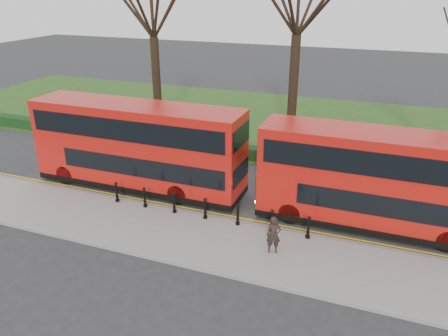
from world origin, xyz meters
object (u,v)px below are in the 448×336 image
at_px(pedestrian, 274,235).
at_px(bus_lead, 138,147).
at_px(bollard_row, 205,209).
at_px(bus_rear, 386,182).

bearing_deg(pedestrian, bus_lead, 137.57).
bearing_deg(bollard_row, bus_lead, 154.72).
distance_m(bollard_row, pedestrian, 3.98).
bearing_deg(bollard_row, pedestrian, -22.88).
height_order(bollard_row, bus_lead, bus_lead).
xyz_separation_m(bus_lead, bus_rear, (12.42, 0.10, -0.07)).
bearing_deg(pedestrian, bus_rear, 26.30).
bearing_deg(bus_rear, pedestrian, -135.53).
distance_m(bus_rear, pedestrian, 5.72).
height_order(bus_lead, pedestrian, bus_lead).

